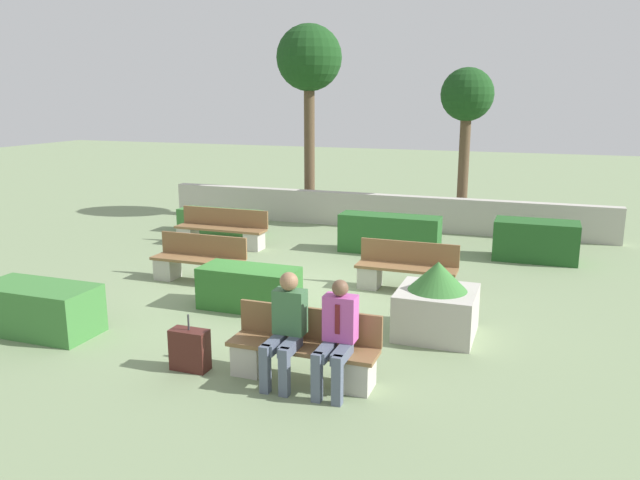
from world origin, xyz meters
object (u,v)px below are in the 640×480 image
(bench_back, at_px, (199,264))
(person_seated_man, at_px, (337,332))
(suitcase, at_px, (190,350))
(tree_center_left, at_px, (467,101))
(bench_right_side, at_px, (406,273))
(bench_front, at_px, (303,354))
(planter_corner_left, at_px, (437,303))
(tree_leftmost, at_px, (309,63))
(bench_left_side, at_px, (221,232))
(person_seated_woman, at_px, (286,323))

(bench_back, distance_m, person_seated_man, 5.01)
(suitcase, distance_m, tree_center_left, 10.53)
(bench_right_side, relative_size, tree_center_left, 0.44)
(bench_front, distance_m, planter_corner_left, 2.35)
(planter_corner_left, bearing_deg, tree_leftmost, 122.22)
(bench_right_side, bearing_deg, tree_leftmost, 128.02)
(bench_right_side, bearing_deg, bench_left_side, 161.74)
(person_seated_man, bearing_deg, tree_center_left, 89.11)
(planter_corner_left, bearing_deg, bench_right_side, 113.81)
(bench_left_side, relative_size, person_seated_man, 1.64)
(person_seated_woman, bearing_deg, bench_back, 133.62)
(bench_front, relative_size, tree_leftmost, 0.35)
(bench_back, height_order, tree_leftmost, tree_leftmost)
(suitcase, distance_m, tree_leftmost, 10.86)
(bench_right_side, xyz_separation_m, bench_back, (-3.71, -0.74, 0.00))
(planter_corner_left, distance_m, tree_center_left, 8.18)
(tree_center_left, bearing_deg, person_seated_woman, -94.58)
(bench_front, height_order, bench_back, same)
(bench_back, bearing_deg, tree_leftmost, 89.22)
(bench_back, height_order, person_seated_man, person_seated_man)
(person_seated_man, distance_m, planter_corner_left, 2.27)
(bench_front, bearing_deg, tree_center_left, 86.33)
(suitcase, height_order, tree_center_left, tree_center_left)
(suitcase, bearing_deg, tree_leftmost, 102.24)
(bench_front, distance_m, person_seated_man, 0.63)
(person_seated_woman, bearing_deg, bench_left_side, 124.75)
(person_seated_man, distance_m, tree_center_left, 10.12)
(bench_right_side, distance_m, person_seated_woman, 4.09)
(bench_front, xyz_separation_m, person_seated_woman, (-0.16, -0.14, 0.41))
(bench_left_side, xyz_separation_m, tree_center_left, (4.85, 3.93, 2.88))
(bench_right_side, relative_size, tree_leftmost, 0.34)
(bench_right_side, relative_size, person_seated_woman, 1.32)
(planter_corner_left, relative_size, tree_center_left, 0.27)
(planter_corner_left, bearing_deg, person_seated_man, -110.63)
(suitcase, bearing_deg, bench_front, 9.45)
(bench_right_side, bearing_deg, bench_front, -92.89)
(person_seated_man, xyz_separation_m, suitcase, (-1.90, -0.10, -0.45))
(bench_left_side, xyz_separation_m, person_seated_man, (4.70, -5.87, 0.38))
(bench_back, xyz_separation_m, planter_corner_left, (4.56, -1.17, 0.16))
(bench_back, relative_size, person_seated_woman, 1.33)
(bench_front, relative_size, person_seated_woman, 1.38)
(bench_front, bearing_deg, planter_corner_left, 57.36)
(bench_right_side, relative_size, planter_corner_left, 1.62)
(bench_left_side, relative_size, suitcase, 2.96)
(bench_left_side, bearing_deg, person_seated_man, -51.49)
(bench_front, height_order, person_seated_man, person_seated_man)
(bench_front, xyz_separation_m, tree_leftmost, (-3.57, 9.65, 3.88))
(bench_left_side, bearing_deg, bench_front, -53.72)
(bench_right_side, bearing_deg, planter_corner_left, -62.89)
(person_seated_woman, relative_size, planter_corner_left, 1.22)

